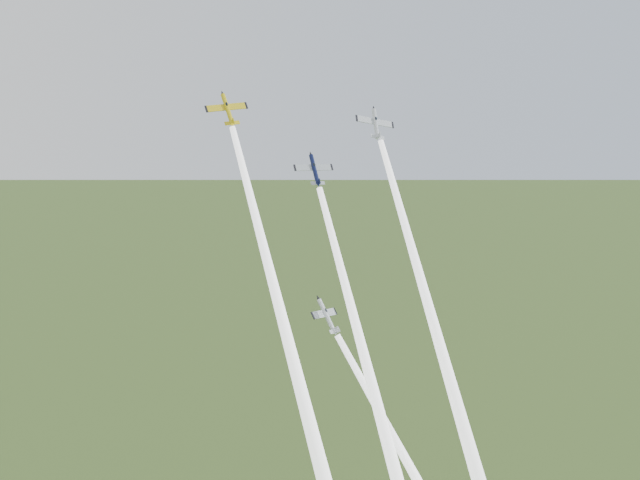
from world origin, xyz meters
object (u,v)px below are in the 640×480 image
at_px(plane_yellow, 228,109).
at_px(plane_silver_low, 327,316).
at_px(plane_navy, 314,170).
at_px(plane_silver_right, 376,124).

relative_size(plane_yellow, plane_silver_low, 0.98).
relative_size(plane_navy, plane_silver_right, 0.93).
height_order(plane_yellow, plane_silver_low, plane_yellow).
bearing_deg(plane_silver_right, plane_silver_low, -139.37).
bearing_deg(plane_navy, plane_silver_low, -103.41).
xyz_separation_m(plane_yellow, plane_silver_low, (5.59, -17.20, -29.76)).
xyz_separation_m(plane_navy, plane_silver_low, (-4.05, -8.04, -20.68)).
relative_size(plane_silver_right, plane_silver_low, 1.00).
bearing_deg(plane_yellow, plane_silver_low, -61.34).
xyz_separation_m(plane_silver_right, plane_silver_low, (-16.62, -8.06, -27.30)).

